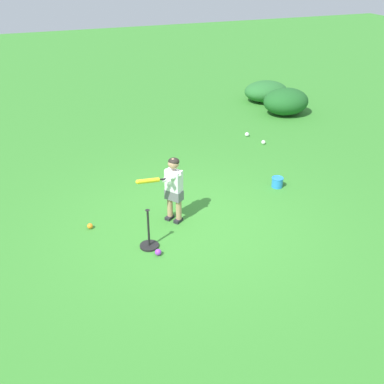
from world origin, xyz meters
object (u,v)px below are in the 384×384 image
play_ball_center_lawn (263,142)px  toy_bucket (277,182)px  play_ball_far_left (247,134)px  child_batter (172,184)px  play_ball_far_right (90,226)px  batting_tee (149,241)px  play_ball_midfield (158,252)px

play_ball_center_lawn → toy_bucket: 2.05m
play_ball_center_lawn → play_ball_far_left: 0.57m
child_batter → play_ball_far_right: size_ratio=12.02×
play_ball_far_left → toy_bucket: (2.46, -0.63, 0.05)m
play_ball_center_lawn → toy_bucket: toy_bucket is taller
child_batter → play_ball_far_left: (-2.89, 2.78, -0.60)m
play_ball_far_left → play_ball_center_lawn: bearing=12.8°
child_batter → batting_tee: 0.97m
play_ball_center_lawn → play_ball_far_left: (-0.55, -0.13, 0.00)m
batting_tee → play_ball_center_lawn: bearing=130.0°
play_ball_far_left → play_ball_far_right: size_ratio=1.09×
play_ball_midfield → play_ball_far_left: size_ratio=0.99×
play_ball_center_lawn → play_ball_midfield: 4.64m
play_ball_center_lawn → batting_tee: batting_tee is taller
play_ball_center_lawn → toy_bucket: size_ratio=0.43×
child_batter → toy_bucket: child_batter is taller
play_ball_far_left → play_ball_far_right: (2.66, -4.06, -0.00)m
play_ball_far_right → batting_tee: size_ratio=0.14×
child_batter → toy_bucket: bearing=101.4°
child_batter → play_ball_midfield: child_batter is taller
play_ball_midfield → play_ball_far_right: size_ratio=1.08×
play_ball_center_lawn → play_ball_midfield: bearing=-47.2°
play_ball_far_right → batting_tee: 1.08m
child_batter → play_ball_far_right: (-0.23, -1.29, -0.61)m
child_batter → play_ball_center_lawn: bearing=128.8°
play_ball_far_right → child_batter: bearing=79.8°
child_batter → play_ball_center_lawn: size_ratio=11.75×
play_ball_midfield → batting_tee: batting_tee is taller
play_ball_center_lawn → play_ball_midfield: (3.15, -3.40, 0.00)m
toy_bucket → play_ball_far_left: bearing=165.7°
child_batter → batting_tee: bearing=-44.6°
play_ball_far_left → toy_bucket: 2.54m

